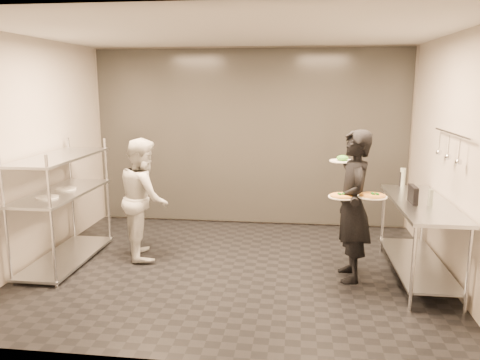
# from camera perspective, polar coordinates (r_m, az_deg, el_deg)

# --- Properties ---
(room_shell) EXTENTS (5.00, 4.00, 2.80)m
(room_shell) POSITION_cam_1_polar(r_m,az_deg,el_deg) (6.64, 0.44, 4.43)
(room_shell) COLOR black
(room_shell) RESTS_ON ground
(pass_rack) EXTENTS (0.60, 1.60, 1.50)m
(pass_rack) POSITION_cam_1_polar(r_m,az_deg,el_deg) (6.28, -20.83, -2.63)
(pass_rack) COLOR silver
(pass_rack) RESTS_ON ground
(prep_counter) EXTENTS (0.60, 1.80, 0.92)m
(prep_counter) POSITION_cam_1_polar(r_m,az_deg,el_deg) (5.77, 21.08, -5.32)
(prep_counter) COLOR silver
(prep_counter) RESTS_ON ground
(utensil_rail) EXTENTS (0.07, 1.20, 0.31)m
(utensil_rail) POSITION_cam_1_polar(r_m,az_deg,el_deg) (5.66, 24.19, 3.66)
(utensil_rail) COLOR silver
(utensil_rail) RESTS_ON room_shell
(waiter) EXTENTS (0.47, 0.67, 1.74)m
(waiter) POSITION_cam_1_polar(r_m,az_deg,el_deg) (5.47, 13.56, -3.12)
(waiter) COLOR black
(waiter) RESTS_ON ground
(chef) EXTENTS (0.83, 0.93, 1.56)m
(chef) POSITION_cam_1_polar(r_m,az_deg,el_deg) (6.19, -11.62, -2.17)
(chef) COLOR silver
(chef) RESTS_ON ground
(pizza_plate_near) EXTENTS (0.31, 0.31, 0.05)m
(pizza_plate_near) POSITION_cam_1_polar(r_m,az_deg,el_deg) (5.25, 12.37, -1.92)
(pizza_plate_near) COLOR white
(pizza_plate_near) RESTS_ON waiter
(pizza_plate_far) EXTENTS (0.32, 0.32, 0.05)m
(pizza_plate_far) POSITION_cam_1_polar(r_m,az_deg,el_deg) (5.25, 15.83, -1.85)
(pizza_plate_far) COLOR white
(pizza_plate_far) RESTS_ON waiter
(salad_plate) EXTENTS (0.30, 0.30, 0.07)m
(salad_plate) POSITION_cam_1_polar(r_m,az_deg,el_deg) (5.65, 12.37, 2.45)
(salad_plate) COLOR white
(salad_plate) RESTS_ON waiter
(pos_monitor) EXTENTS (0.06, 0.27, 0.20)m
(pos_monitor) POSITION_cam_1_polar(r_m,az_deg,el_deg) (5.59, 20.34, -1.66)
(pos_monitor) COLOR black
(pos_monitor) RESTS_ON prep_counter
(bottle_green) EXTENTS (0.07, 0.07, 0.24)m
(bottle_green) POSITION_cam_1_polar(r_m,az_deg,el_deg) (6.42, 19.20, 0.30)
(bottle_green) COLOR #929E91
(bottle_green) RESTS_ON prep_counter
(bottle_clear) EXTENTS (0.06, 0.06, 0.18)m
(bottle_clear) POSITION_cam_1_polar(r_m,az_deg,el_deg) (5.55, 22.21, -1.95)
(bottle_clear) COLOR #929E91
(bottle_clear) RESTS_ON prep_counter
(bottle_dark) EXTENTS (0.06, 0.06, 0.20)m
(bottle_dark) POSITION_cam_1_polar(r_m,az_deg,el_deg) (6.43, 19.11, 0.10)
(bottle_dark) COLOR black
(bottle_dark) RESTS_ON prep_counter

